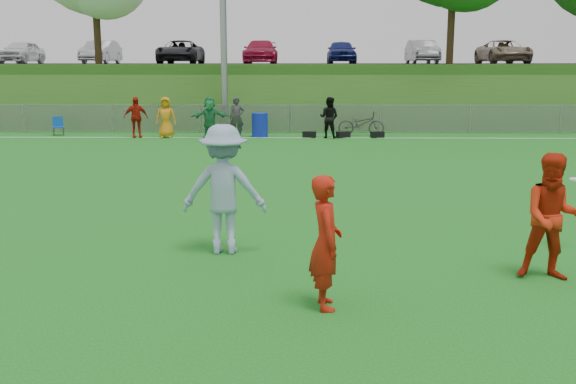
{
  "coord_description": "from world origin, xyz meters",
  "views": [
    {
      "loc": [
        0.43,
        -8.72,
        2.94
      ],
      "look_at": [
        0.26,
        0.5,
        1.13
      ],
      "focal_mm": 40.0,
      "sensor_mm": 36.0,
      "label": 1
    }
  ],
  "objects_px": {
    "bicycle": "(361,123)",
    "player_red_center": "(553,217)",
    "player_blue": "(224,189)",
    "player_red_left": "(326,242)",
    "recycling_bin": "(260,125)"
  },
  "relations": [
    {
      "from": "player_red_left",
      "to": "player_red_center",
      "type": "distance_m",
      "value": 3.39
    },
    {
      "from": "player_red_left",
      "to": "recycling_bin",
      "type": "bearing_deg",
      "value": -0.89
    },
    {
      "from": "player_red_center",
      "to": "player_blue",
      "type": "xyz_separation_m",
      "value": [
        -4.71,
        1.23,
        0.14
      ]
    },
    {
      "from": "player_red_left",
      "to": "bicycle",
      "type": "relative_size",
      "value": 0.84
    },
    {
      "from": "bicycle",
      "to": "player_red_center",
      "type": "bearing_deg",
      "value": -173.78
    },
    {
      "from": "player_blue",
      "to": "recycling_bin",
      "type": "relative_size",
      "value": 2.03
    },
    {
      "from": "recycling_bin",
      "to": "bicycle",
      "type": "bearing_deg",
      "value": 9.01
    },
    {
      "from": "player_blue",
      "to": "bicycle",
      "type": "relative_size",
      "value": 1.04
    },
    {
      "from": "player_blue",
      "to": "player_red_center",
      "type": "bearing_deg",
      "value": 166.12
    },
    {
      "from": "player_red_center",
      "to": "bicycle",
      "type": "distance_m",
      "value": 19.05
    },
    {
      "from": "player_red_left",
      "to": "player_red_center",
      "type": "relative_size",
      "value": 0.94
    },
    {
      "from": "player_red_center",
      "to": "bicycle",
      "type": "height_order",
      "value": "player_red_center"
    },
    {
      "from": "player_red_left",
      "to": "player_blue",
      "type": "distance_m",
      "value": 2.82
    },
    {
      "from": "recycling_bin",
      "to": "player_red_left",
      "type": "bearing_deg",
      "value": -84.13
    },
    {
      "from": "recycling_bin",
      "to": "bicycle",
      "type": "xyz_separation_m",
      "value": [
        4.34,
        0.69,
        0.01
      ]
    }
  ]
}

